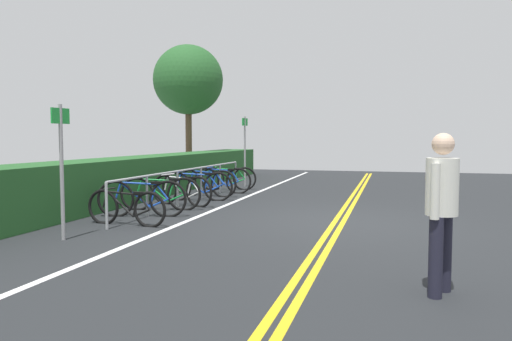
{
  "coord_description": "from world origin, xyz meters",
  "views": [
    {
      "loc": [
        -9.24,
        -0.93,
        1.59
      ],
      "look_at": [
        1.2,
        1.97,
        0.87
      ],
      "focal_mm": 34.18,
      "sensor_mm": 36.0,
      "label": 1
    }
  ],
  "objects_px": {
    "bicycle_5": "(207,183)",
    "sign_post_near": "(61,158)",
    "pedestrian": "(442,203)",
    "bicycle_1": "(142,198)",
    "bicycle_7": "(229,178)",
    "tree_mid": "(188,80)",
    "bike_rack": "(190,177)",
    "bicycle_4": "(197,186)",
    "bicycle_6": "(223,180)",
    "sign_post_far": "(245,144)",
    "bicycle_2": "(161,194)",
    "bicycle_0": "(126,208)",
    "bicycle_3": "(182,190)"
  },
  "relations": [
    {
      "from": "bicycle_5",
      "to": "sign_post_near",
      "type": "bearing_deg",
      "value": 179.28
    },
    {
      "from": "pedestrian",
      "to": "bicycle_1",
      "type": "bearing_deg",
      "value": 55.93
    },
    {
      "from": "bicycle_7",
      "to": "sign_post_near",
      "type": "xyz_separation_m",
      "value": [
        -7.69,
        0.12,
        0.93
      ]
    },
    {
      "from": "bicycle_7",
      "to": "pedestrian",
      "type": "xyz_separation_m",
      "value": [
        -8.93,
        -5.3,
        0.59
      ]
    },
    {
      "from": "bicycle_7",
      "to": "pedestrian",
      "type": "height_order",
      "value": "pedestrian"
    },
    {
      "from": "tree_mid",
      "to": "sign_post_near",
      "type": "bearing_deg",
      "value": -166.01
    },
    {
      "from": "bike_rack",
      "to": "bicycle_1",
      "type": "height_order",
      "value": "bike_rack"
    },
    {
      "from": "bicycle_4",
      "to": "bicycle_7",
      "type": "bearing_deg",
      "value": 1.45
    },
    {
      "from": "bicycle_6",
      "to": "pedestrian",
      "type": "height_order",
      "value": "pedestrian"
    },
    {
      "from": "sign_post_near",
      "to": "sign_post_far",
      "type": "xyz_separation_m",
      "value": [
        8.84,
        -0.29,
        0.1
      ]
    },
    {
      "from": "bicycle_4",
      "to": "bike_rack",
      "type": "bearing_deg",
      "value": 176.25
    },
    {
      "from": "bike_rack",
      "to": "bicycle_1",
      "type": "xyz_separation_m",
      "value": [
        -2.24,
        0.09,
        -0.26
      ]
    },
    {
      "from": "bicycle_2",
      "to": "bicycle_1",
      "type": "bearing_deg",
      "value": -177.42
    },
    {
      "from": "tree_mid",
      "to": "pedestrian",
      "type": "bearing_deg",
      "value": -147.12
    },
    {
      "from": "sign_post_far",
      "to": "pedestrian",
      "type": "bearing_deg",
      "value": -153.06
    },
    {
      "from": "bicycle_1",
      "to": "bicycle_5",
      "type": "height_order",
      "value": "bicycle_1"
    },
    {
      "from": "bicycle_0",
      "to": "bicycle_4",
      "type": "relative_size",
      "value": 0.93
    },
    {
      "from": "bicycle_2",
      "to": "bicycle_6",
      "type": "bearing_deg",
      "value": -3.36
    },
    {
      "from": "sign_post_near",
      "to": "tree_mid",
      "type": "distance_m",
      "value": 12.23
    },
    {
      "from": "bicycle_0",
      "to": "tree_mid",
      "type": "xyz_separation_m",
      "value": [
        10.19,
        3.16,
        3.55
      ]
    },
    {
      "from": "bicycle_3",
      "to": "bicycle_7",
      "type": "bearing_deg",
      "value": 0.83
    },
    {
      "from": "bike_rack",
      "to": "bicycle_5",
      "type": "xyz_separation_m",
      "value": [
        1.34,
        0.08,
        -0.27
      ]
    },
    {
      "from": "bike_rack",
      "to": "bicycle_7",
      "type": "height_order",
      "value": "bike_rack"
    },
    {
      "from": "bicycle_3",
      "to": "sign_post_far",
      "type": "bearing_deg",
      "value": -1.45
    },
    {
      "from": "bicycle_1",
      "to": "tree_mid",
      "type": "distance_m",
      "value": 10.3
    },
    {
      "from": "bike_rack",
      "to": "bicycle_6",
      "type": "xyz_separation_m",
      "value": [
        2.19,
        -0.08,
        -0.27
      ]
    },
    {
      "from": "bicycle_1",
      "to": "tree_mid",
      "type": "height_order",
      "value": "tree_mid"
    },
    {
      "from": "bicycle_5",
      "to": "tree_mid",
      "type": "distance_m",
      "value": 7.28
    },
    {
      "from": "sign_post_far",
      "to": "bicycle_1",
      "type": "bearing_deg",
      "value": 178.05
    },
    {
      "from": "bicycle_5",
      "to": "sign_post_near",
      "type": "distance_m",
      "value": 6.02
    },
    {
      "from": "bicycle_4",
      "to": "bicycle_6",
      "type": "distance_m",
      "value": 1.78
    },
    {
      "from": "sign_post_near",
      "to": "bicycle_0",
      "type": "bearing_deg",
      "value": -10.86
    },
    {
      "from": "bike_rack",
      "to": "tree_mid",
      "type": "bearing_deg",
      "value": 23.55
    },
    {
      "from": "bicycle_1",
      "to": "bicycle_7",
      "type": "bearing_deg",
      "value": -0.52
    },
    {
      "from": "sign_post_near",
      "to": "bike_rack",
      "type": "bearing_deg",
      "value": -1.93
    },
    {
      "from": "bicycle_7",
      "to": "bicycle_2",
      "type": "bearing_deg",
      "value": 178.84
    },
    {
      "from": "bicycle_4",
      "to": "sign_post_near",
      "type": "xyz_separation_m",
      "value": [
        -5.02,
        0.18,
        0.91
      ]
    },
    {
      "from": "bicycle_2",
      "to": "bicycle_7",
      "type": "bearing_deg",
      "value": -1.16
    },
    {
      "from": "bicycle_4",
      "to": "sign_post_near",
      "type": "relative_size",
      "value": 0.85
    },
    {
      "from": "bicycle_7",
      "to": "bicycle_4",
      "type": "bearing_deg",
      "value": -178.55
    },
    {
      "from": "bicycle_7",
      "to": "bike_rack",
      "type": "bearing_deg",
      "value": -179.24
    },
    {
      "from": "bicycle_1",
      "to": "tree_mid",
      "type": "xyz_separation_m",
      "value": [
        9.23,
        2.96,
        3.5
      ]
    },
    {
      "from": "sign_post_near",
      "to": "bicycle_2",
      "type": "bearing_deg",
      "value": -0.46
    },
    {
      "from": "bicycle_2",
      "to": "sign_post_near",
      "type": "distance_m",
      "value": 3.41
    },
    {
      "from": "bicycle_5",
      "to": "sign_post_near",
      "type": "xyz_separation_m",
      "value": [
        -5.95,
        0.07,
        0.92
      ]
    },
    {
      "from": "bicycle_0",
      "to": "bicycle_3",
      "type": "bearing_deg",
      "value": 2.22
    },
    {
      "from": "bicycle_0",
      "to": "bicycle_1",
      "type": "xyz_separation_m",
      "value": [
        0.96,
        0.2,
        0.05
      ]
    },
    {
      "from": "bicycle_6",
      "to": "sign_post_far",
      "type": "height_order",
      "value": "sign_post_far"
    },
    {
      "from": "bicycle_4",
      "to": "bicycle_5",
      "type": "distance_m",
      "value": 0.93
    },
    {
      "from": "bicycle_6",
      "to": "bicycle_7",
      "type": "bearing_deg",
      "value": 7.49
    }
  ]
}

